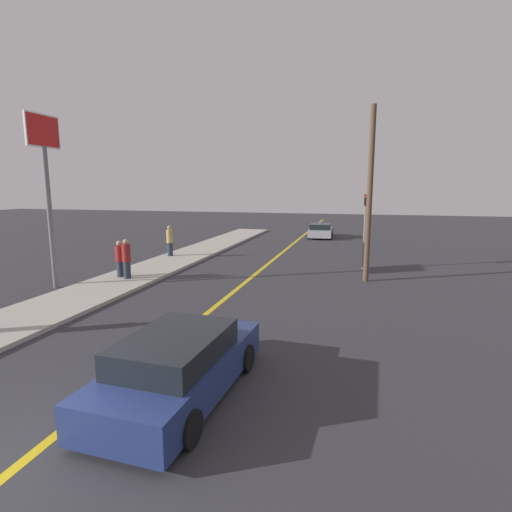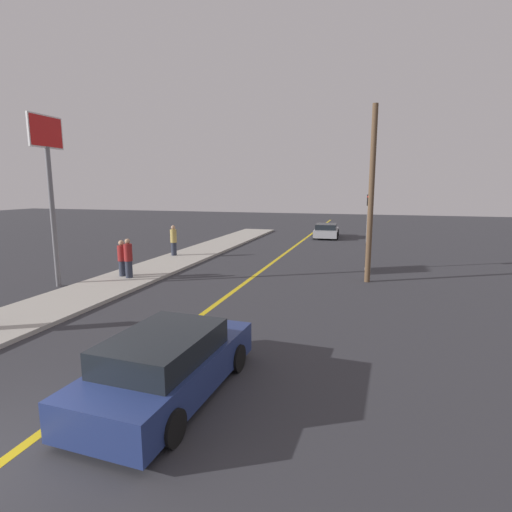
{
  "view_description": "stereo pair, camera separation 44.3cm",
  "coord_description": "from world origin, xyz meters",
  "px_view_note": "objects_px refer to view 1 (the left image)",
  "views": [
    {
      "loc": [
        4.84,
        -4.22,
        4.14
      ],
      "look_at": [
        0.68,
        11.52,
        1.33
      ],
      "focal_mm": 28.0,
      "sensor_mm": 36.0,
      "label": 1
    },
    {
      "loc": [
        5.27,
        -4.1,
        4.14
      ],
      "look_at": [
        0.68,
        11.52,
        1.33
      ],
      "focal_mm": 28.0,
      "sensor_mm": 36.0,
      "label": 2
    }
  ],
  "objects_px": {
    "pedestrian_mid_group": "(127,259)",
    "pedestrian_by_sign": "(170,241)",
    "pedestrian_far_standing": "(120,259)",
    "car_near_right_lane": "(180,366)",
    "utility_pole": "(370,196)",
    "roadside_sign": "(45,163)",
    "traffic_light": "(365,224)",
    "car_ahead_center": "(320,231)"
  },
  "relations": [
    {
      "from": "pedestrian_mid_group",
      "to": "pedestrian_by_sign",
      "type": "relative_size",
      "value": 0.98
    },
    {
      "from": "pedestrian_far_standing",
      "to": "pedestrian_by_sign",
      "type": "distance_m",
      "value": 5.71
    },
    {
      "from": "car_near_right_lane",
      "to": "pedestrian_mid_group",
      "type": "xyz_separation_m",
      "value": [
        -6.62,
        8.53,
        0.36
      ]
    },
    {
      "from": "car_near_right_lane",
      "to": "utility_pole",
      "type": "relative_size",
      "value": 0.61
    },
    {
      "from": "utility_pole",
      "to": "roadside_sign",
      "type": "bearing_deg",
      "value": -160.1
    },
    {
      "from": "car_near_right_lane",
      "to": "traffic_light",
      "type": "distance_m",
      "value": 14.48
    },
    {
      "from": "roadside_sign",
      "to": "utility_pole",
      "type": "height_order",
      "value": "utility_pole"
    },
    {
      "from": "pedestrian_far_standing",
      "to": "traffic_light",
      "type": "xyz_separation_m",
      "value": [
        10.65,
        5.17,
        1.39
      ]
    },
    {
      "from": "car_ahead_center",
      "to": "roadside_sign",
      "type": "xyz_separation_m",
      "value": [
        -8.97,
        -19.84,
        4.52
      ]
    },
    {
      "from": "pedestrian_by_sign",
      "to": "traffic_light",
      "type": "bearing_deg",
      "value": -2.71
    },
    {
      "from": "car_near_right_lane",
      "to": "car_ahead_center",
      "type": "distance_m",
      "value": 26.61
    },
    {
      "from": "car_ahead_center",
      "to": "pedestrian_by_sign",
      "type": "bearing_deg",
      "value": -124.97
    },
    {
      "from": "pedestrian_mid_group",
      "to": "car_near_right_lane",
      "type": "bearing_deg",
      "value": -52.19
    },
    {
      "from": "car_near_right_lane",
      "to": "pedestrian_by_sign",
      "type": "distance_m",
      "value": 16.31
    },
    {
      "from": "car_near_right_lane",
      "to": "traffic_light",
      "type": "xyz_separation_m",
      "value": [
        3.53,
        13.94,
        1.69
      ]
    },
    {
      "from": "car_ahead_center",
      "to": "traffic_light",
      "type": "bearing_deg",
      "value": -77.66
    },
    {
      "from": "car_ahead_center",
      "to": "roadside_sign",
      "type": "distance_m",
      "value": 22.24
    },
    {
      "from": "car_near_right_lane",
      "to": "pedestrian_mid_group",
      "type": "distance_m",
      "value": 10.81
    },
    {
      "from": "car_near_right_lane",
      "to": "car_ahead_center",
      "type": "height_order",
      "value": "car_near_right_lane"
    },
    {
      "from": "pedestrian_mid_group",
      "to": "pedestrian_by_sign",
      "type": "height_order",
      "value": "pedestrian_by_sign"
    },
    {
      "from": "pedestrian_mid_group",
      "to": "pedestrian_by_sign",
      "type": "bearing_deg",
      "value": 98.63
    },
    {
      "from": "car_near_right_lane",
      "to": "roadside_sign",
      "type": "xyz_separation_m",
      "value": [
        -8.89,
        6.77,
        4.43
      ]
    },
    {
      "from": "pedestrian_by_sign",
      "to": "utility_pole",
      "type": "height_order",
      "value": "utility_pole"
    },
    {
      "from": "pedestrian_far_standing",
      "to": "utility_pole",
      "type": "distance_m",
      "value": 11.41
    },
    {
      "from": "roadside_sign",
      "to": "pedestrian_by_sign",
      "type": "bearing_deg",
      "value": 79.95
    },
    {
      "from": "pedestrian_mid_group",
      "to": "pedestrian_far_standing",
      "type": "relative_size",
      "value": 1.07
    },
    {
      "from": "car_ahead_center",
      "to": "pedestrian_mid_group",
      "type": "xyz_separation_m",
      "value": [
        -6.71,
        -18.07,
        0.45
      ]
    },
    {
      "from": "pedestrian_far_standing",
      "to": "pedestrian_by_sign",
      "type": "bearing_deg",
      "value": 94.08
    },
    {
      "from": "traffic_light",
      "to": "roadside_sign",
      "type": "xyz_separation_m",
      "value": [
        -12.42,
        -7.18,
        2.74
      ]
    },
    {
      "from": "car_ahead_center",
      "to": "utility_pole",
      "type": "distance_m",
      "value": 16.04
    },
    {
      "from": "car_near_right_lane",
      "to": "car_ahead_center",
      "type": "xyz_separation_m",
      "value": [
        0.09,
        26.61,
        -0.09
      ]
    },
    {
      "from": "car_ahead_center",
      "to": "pedestrian_far_standing",
      "type": "bearing_deg",
      "value": -114.89
    },
    {
      "from": "car_near_right_lane",
      "to": "utility_pole",
      "type": "xyz_separation_m",
      "value": [
        3.65,
        11.3,
        3.12
      ]
    },
    {
      "from": "pedestrian_by_sign",
      "to": "roadside_sign",
      "type": "height_order",
      "value": "roadside_sign"
    },
    {
      "from": "roadside_sign",
      "to": "utility_pole",
      "type": "bearing_deg",
      "value": 19.9
    },
    {
      "from": "traffic_light",
      "to": "utility_pole",
      "type": "height_order",
      "value": "utility_pole"
    },
    {
      "from": "car_near_right_lane",
      "to": "roadside_sign",
      "type": "distance_m",
      "value": 12.02
    },
    {
      "from": "pedestrian_by_sign",
      "to": "roadside_sign",
      "type": "relative_size",
      "value": 0.26
    },
    {
      "from": "car_near_right_lane",
      "to": "car_ahead_center",
      "type": "bearing_deg",
      "value": 92.55
    },
    {
      "from": "car_ahead_center",
      "to": "pedestrian_far_standing",
      "type": "relative_size",
      "value": 2.46
    },
    {
      "from": "pedestrian_far_standing",
      "to": "utility_pole",
      "type": "bearing_deg",
      "value": 13.22
    },
    {
      "from": "roadside_sign",
      "to": "utility_pole",
      "type": "distance_m",
      "value": 13.39
    }
  ]
}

